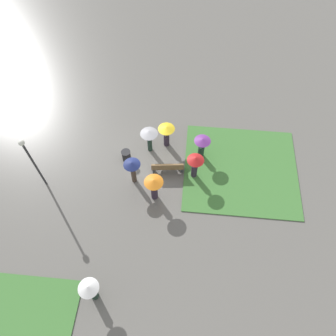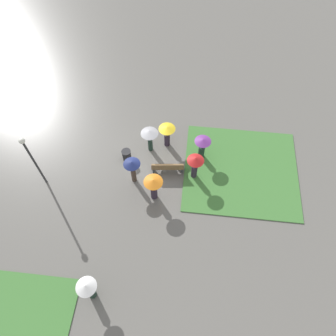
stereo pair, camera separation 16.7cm
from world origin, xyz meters
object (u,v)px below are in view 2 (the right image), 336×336
object	(u,v)px
park_bench	(168,167)
crowd_person_grey	(150,135)
crowd_person_orange	(154,185)
trash_bin	(127,155)
crowd_person_red	(195,164)
crowd_person_purple	(202,146)
lamp_post	(31,156)
crowd_person_yellow	(167,133)
crowd_person_navy	(132,167)
lone_walker_mid_plaza	(88,289)

from	to	relation	value
park_bench	crowd_person_grey	xyz separation A→B (m)	(1.28, -1.59, 0.97)
crowd_person_grey	crowd_person_orange	xyz separation A→B (m)	(-0.69, 3.42, -0.15)
trash_bin	crowd_person_grey	distance (m)	1.95
crowd_person_red	crowd_person_purple	size ratio (longest dim) A/B	1.12
lamp_post	crowd_person_yellow	distance (m)	8.03
park_bench	crowd_person_navy	xyz separation A→B (m)	(1.95, 0.83, 0.93)
lamp_post	crowd_person_grey	bearing A→B (deg)	-152.34
crowd_person_red	lone_walker_mid_plaza	bearing A→B (deg)	166.74
crowd_person_navy	park_bench	bearing A→B (deg)	24.96
crowd_person_red	lone_walker_mid_plaza	world-z (taller)	crowd_person_red
trash_bin	crowd_person_orange	world-z (taller)	crowd_person_orange
crowd_person_navy	crowd_person_yellow	distance (m)	3.39
lone_walker_mid_plaza	crowd_person_red	bearing A→B (deg)	59.66
park_bench	trash_bin	distance (m)	2.75
crowd_person_grey	crowd_person_orange	world-z (taller)	crowd_person_orange
crowd_person_red	crowd_person_grey	bearing A→B (deg)	77.08
park_bench	lone_walker_mid_plaza	world-z (taller)	lone_walker_mid_plaza
lamp_post	crowd_person_red	distance (m)	9.10
trash_bin	crowd_person_purple	bearing A→B (deg)	-171.29
trash_bin	crowd_person_yellow	world-z (taller)	crowd_person_yellow
crowd_person_navy	lone_walker_mid_plaza	size ratio (longest dim) A/B	1.03
crowd_person_grey	crowd_person_orange	distance (m)	3.49
park_bench	crowd_person_orange	bearing A→B (deg)	65.61
lamp_post	trash_bin	xyz separation A→B (m)	(-4.59, -2.23, -2.31)
trash_bin	lamp_post	bearing A→B (deg)	25.86
crowd_person_grey	crowd_person_orange	size ratio (longest dim) A/B	0.99
crowd_person_yellow	crowd_person_navy	bearing A→B (deg)	-93.84
park_bench	lamp_post	bearing A→B (deg)	5.43
crowd_person_yellow	crowd_person_red	bearing A→B (deg)	-23.87
lamp_post	crowd_person_purple	size ratio (longest dim) A/B	2.41
trash_bin	crowd_person_yellow	bearing A→B (deg)	-149.26
park_bench	crowd_person_purple	distance (m)	2.51
crowd_person_yellow	crowd_person_red	distance (m)	2.94
crowd_person_grey	lone_walker_mid_plaza	bearing A→B (deg)	-114.33
crowd_person_orange	crowd_person_red	xyz separation A→B (m)	(-2.22, -1.69, 0.06)
crowd_person_navy	lone_walker_mid_plaza	xyz separation A→B (m)	(0.95, 6.84, -0.14)
park_bench	crowd_person_orange	xyz separation A→B (m)	(0.59, 1.83, 0.82)
crowd_person_orange	crowd_person_red	bearing A→B (deg)	-153.98
lamp_post	crowd_person_orange	distance (m)	6.82
trash_bin	crowd_person_purple	distance (m)	4.76
park_bench	crowd_person_purple	world-z (taller)	crowd_person_purple
crowd_person_grey	crowd_person_navy	xyz separation A→B (m)	(0.67, 2.41, -0.04)
lamp_post	crowd_person_orange	world-z (taller)	lamp_post
crowd_person_red	lone_walker_mid_plaza	distance (m)	8.78
crowd_person_navy	crowd_person_orange	bearing A→B (deg)	-34.47
crowd_person_navy	crowd_person_red	distance (m)	3.64
trash_bin	crowd_person_navy	bearing A→B (deg)	115.31
lamp_post	crowd_person_yellow	bearing A→B (deg)	-152.42
park_bench	crowd_person_yellow	distance (m)	2.25
park_bench	trash_bin	size ratio (longest dim) A/B	2.50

